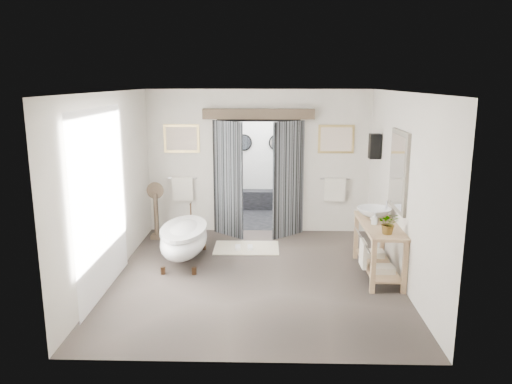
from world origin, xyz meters
TOP-DOWN VIEW (x-y plane):
  - ground_plane at (0.00, 0.00)m, footprint 5.00×5.00m
  - room_shell at (-0.04, -0.13)m, footprint 4.52×5.02m
  - shower_room at (0.00, 3.99)m, footprint 2.22×2.01m
  - back_wall_dressing at (0.00, 2.32)m, footprint 3.82×0.68m
  - clawfoot_tub at (-1.24, 0.66)m, footprint 0.77×1.72m
  - vanity at (1.95, 0.13)m, footprint 0.57×1.60m
  - pedestal_mirror at (-2.00, 1.92)m, footprint 0.34×0.22m
  - rug at (-0.20, 1.36)m, footprint 1.21×0.81m
  - slippers at (-0.24, 1.29)m, footprint 0.33×0.25m
  - basin at (1.93, 0.41)m, footprint 0.58×0.58m
  - plant at (1.98, -0.40)m, footprint 0.32×0.28m
  - soap_bottle_a at (1.88, 0.11)m, footprint 0.11×0.11m
  - soap_bottle_b at (1.87, 0.72)m, footprint 0.15×0.15m

SIDE VIEW (x-z plane):
  - ground_plane at x=0.00m, z-range 0.00..0.00m
  - rug at x=-0.20m, z-range 0.00..0.01m
  - slippers at x=-0.24m, z-range 0.01..0.06m
  - clawfoot_tub at x=-1.24m, z-range -0.01..0.83m
  - pedestal_mirror at x=-2.00m, z-range -0.08..1.06m
  - vanity at x=1.95m, z-range 0.08..0.93m
  - shower_room at x=0.00m, z-range -0.35..2.16m
  - soap_bottle_b at x=1.87m, z-range 0.85..1.01m
  - soap_bottle_a at x=1.88m, z-range 0.85..1.04m
  - basin at x=1.93m, z-range 0.85..1.04m
  - plant at x=1.98m, z-range 0.85..1.18m
  - back_wall_dressing at x=0.00m, z-range 0.30..2.82m
  - room_shell at x=-0.04m, z-range 0.40..3.31m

